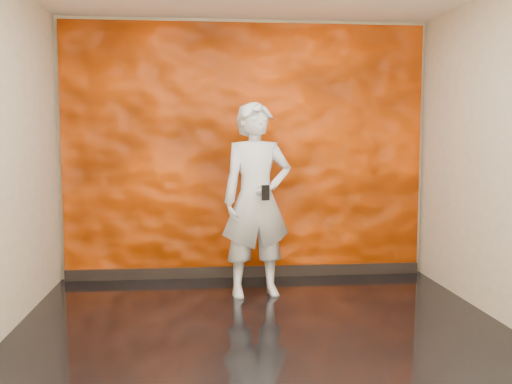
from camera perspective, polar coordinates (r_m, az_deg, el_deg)
name	(u,v)px	position (r m, az deg, el deg)	size (l,w,h in m)	color
room	(266,156)	(4.27, 0.96, 3.62)	(4.02, 4.02, 2.81)	black
feature_wall	(245,152)	(6.22, -1.06, 4.04)	(3.90, 0.06, 2.75)	#F74801
baseboard	(246,272)	(6.35, -1.01, -7.96)	(3.90, 0.04, 0.12)	black
man	(257,200)	(5.49, 0.06, -0.80)	(0.68, 0.45, 1.87)	#9499A3
phone	(266,193)	(5.23, 0.97, -0.08)	(0.08, 0.02, 0.14)	black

